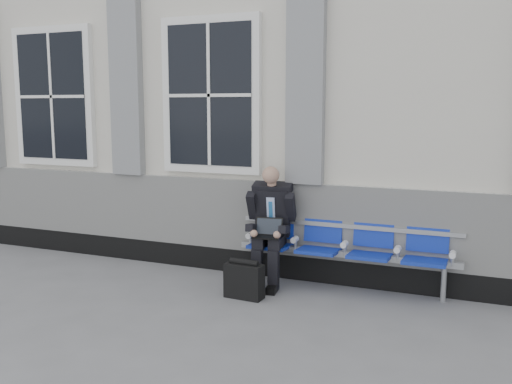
% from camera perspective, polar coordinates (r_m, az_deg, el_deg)
% --- Properties ---
extents(ground, '(70.00, 70.00, 0.00)m').
position_cam_1_polar(ground, '(6.56, -12.99, -10.47)').
color(ground, slate).
rests_on(ground, ground).
extents(station_building, '(14.40, 4.40, 4.49)m').
position_cam_1_polar(station_building, '(9.25, -0.82, 9.24)').
color(station_building, beige).
rests_on(station_building, ground).
extents(bench, '(2.60, 0.47, 0.91)m').
position_cam_1_polar(bench, '(6.70, 8.97, -5.03)').
color(bench, '#9EA0A3').
rests_on(bench, ground).
extents(businessman, '(0.60, 0.80, 1.42)m').
position_cam_1_polar(businessman, '(6.79, 1.48, -2.89)').
color(businessman, black).
rests_on(businessman, ground).
extents(briefcase, '(0.44, 0.21, 0.44)m').
position_cam_1_polar(briefcase, '(6.40, -1.19, -8.80)').
color(briefcase, black).
rests_on(briefcase, ground).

